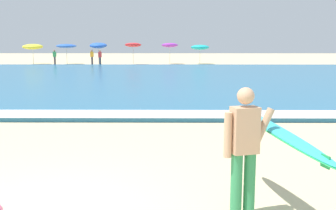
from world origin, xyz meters
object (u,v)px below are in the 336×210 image
Objects in this scene: beachgoer_near_row_mid at (92,57)px; surfer_with_board at (260,141)px; beach_umbrella_1 at (66,46)px; beachgoer_near_row_right at (100,57)px; beachgoer_near_row_left at (55,57)px; beach_umbrella_0 at (33,47)px; beach_umbrella_3 at (133,45)px; beach_umbrella_2 at (98,46)px; beach_umbrella_4 at (170,45)px; beach_umbrella_5 at (200,47)px.

surfer_with_board is at bearing -75.17° from beachgoer_near_row_mid.
beach_umbrella_1 reaches higher than beachgoer_near_row_right.
beach_umbrella_0 is at bearing 156.47° from beachgoer_near_row_left.
beach_umbrella_1 is at bearing 175.72° from beach_umbrella_3.
beach_umbrella_2 is (-8.68, 35.35, 0.98)m from surfer_with_board.
beachgoer_near_row_right is at bearing -157.02° from beach_umbrella_4.
beach_umbrella_1 is 3.32m from beachgoer_near_row_mid.
beachgoer_near_row_left is at bearing 110.55° from surfer_with_board.
beach_umbrella_2 is at bearing 103.80° from surfer_with_board.
beach_umbrella_2 is 1.12× the size of beach_umbrella_5.
beach_umbrella_3 is at bearing 31.51° from beachgoer_near_row_right.
beach_umbrella_5 is (14.28, 0.49, -0.14)m from beach_umbrella_1.
beach_umbrella_5 is at bearing 87.01° from surfer_with_board.
beachgoer_near_row_mid is (-8.10, -1.63, -1.18)m from beach_umbrella_4.
beach_umbrella_2 is 1.00× the size of beach_umbrella_3.
beach_umbrella_2 is at bearing -19.74° from beach_umbrella_1.
beach_umbrella_5 reaches higher than beachgoer_near_row_mid.
beachgoer_near_row_right is at bearing -13.81° from beachgoer_near_row_left.
beach_umbrella_5 is 1.32× the size of beachgoer_near_row_left.
beach_umbrella_5 reaches higher than beachgoer_near_row_right.
beach_umbrella_5 is (10.62, 1.80, -0.20)m from beach_umbrella_2.
beach_umbrella_0 is 14.61m from beach_umbrella_4.
beach_umbrella_4 reaches higher than beachgoer_near_row_left.
beach_umbrella_0 reaches higher than surfer_with_board.
surfer_with_board is at bearing -76.31° from beachgoer_near_row_right.
beach_umbrella_4 reaches higher than beachgoer_near_row_right.
beach_umbrella_4 is (3.86, 1.04, -0.04)m from beach_umbrella_3.
beach_umbrella_5 is 1.32× the size of beachgoer_near_row_right.
beachgoer_near_row_left is at bearing -177.98° from beachgoer_near_row_mid.
beach_umbrella_2 reaches higher than beach_umbrella_0.
beach_umbrella_0 reaches higher than beach_umbrella_1.
beachgoer_near_row_right is at bearing -51.31° from beachgoer_near_row_mid.
beach_umbrella_3 reaches higher than beach_umbrella_2.
beachgoer_near_row_left is at bearing -23.53° from beach_umbrella_0.
surfer_with_board is 1.56× the size of beachgoer_near_row_right.
surfer_with_board is 35.19m from beachgoer_near_row_right.
beachgoer_near_row_left is 3.86m from beachgoer_near_row_mid.
beach_umbrella_3 is (10.74, -0.43, 0.19)m from beach_umbrella_0.
beach_umbrella_0 is (-15.91, 36.55, 0.85)m from surfer_with_board.
beachgoer_near_row_left is (2.64, -1.15, -1.02)m from beach_umbrella_0.
beachgoer_near_row_right is (-10.27, -2.96, -0.96)m from beach_umbrella_5.
beach_umbrella_0 is at bearing 170.54° from beach_umbrella_2.
surfer_with_board is 1.05× the size of beach_umbrella_3.
surfer_with_board is 37.81m from beachgoer_near_row_left.
surfer_with_board is at bearing -66.48° from beach_umbrella_0.
beachgoer_near_row_left is at bearing -126.41° from beach_umbrella_1.
beach_umbrella_2 is (3.66, -1.31, 0.06)m from beach_umbrella_1.
beach_umbrella_1 is (3.57, 0.11, 0.07)m from beach_umbrella_0.
beach_umbrella_1 is at bearing 1.76° from beach_umbrella_0.
beach_umbrella_1 is (-12.34, 36.66, 0.92)m from surfer_with_board.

